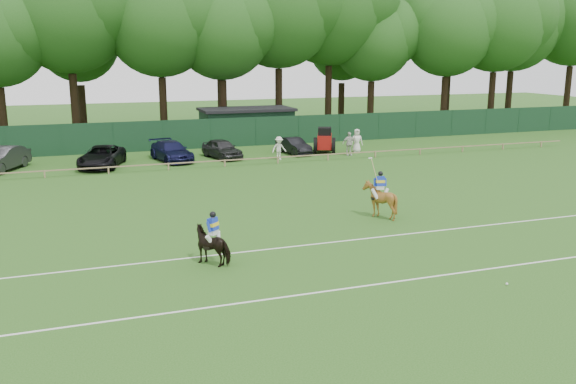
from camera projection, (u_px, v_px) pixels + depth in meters
name	position (u px, v px, depth m)	size (l,w,h in m)	color
ground	(300.00, 238.00, 26.64)	(160.00, 160.00, 0.00)	#1E4C14
horse_dark	(214.00, 245.00, 23.35)	(0.79, 1.73, 1.46)	black
horse_chestnut	(380.00, 200.00, 29.88)	(1.44, 1.62, 1.78)	brown
sedan_grey	(1.00, 159.00, 41.83)	(1.75, 5.00, 1.65)	#2C2C2F
suv_black	(102.00, 157.00, 43.21)	(2.49, 5.40, 1.50)	black
sedan_navy	(171.00, 151.00, 45.67)	(2.06, 5.08, 1.47)	#12143B
hatch_grey	(222.00, 149.00, 46.85)	(1.74, 4.31, 1.47)	#2A2A2C
estate_black	(294.00, 146.00, 48.94)	(1.37, 3.92, 1.29)	black
spectator_left	(279.00, 148.00, 46.09)	(1.14, 0.66, 1.77)	silver
spectator_mid	(349.00, 144.00, 48.08)	(1.09, 0.46, 1.87)	beige
spectator_right	(357.00, 141.00, 49.41)	(0.94, 0.61, 1.93)	white
rider_dark	(213.00, 228.00, 23.19)	(0.77, 0.75, 1.41)	silver
rider_chestnut	(380.00, 184.00, 29.70)	(0.93, 0.70, 2.05)	silver
polo_ball	(507.00, 284.00, 21.26)	(0.09, 0.09, 0.09)	silver
pitch_lines	(332.00, 264.00, 23.42)	(60.00, 5.10, 0.01)	silver
pitch_rail	(211.00, 161.00, 43.09)	(62.10, 0.10, 0.50)	#997F5B
perimeter_fence	(187.00, 134.00, 51.18)	(92.08, 0.08, 2.50)	#14351E
utility_shed	(247.00, 124.00, 55.82)	(8.40, 4.40, 3.04)	#14331E
tree_row	(194.00, 136.00, 59.46)	(96.00, 12.00, 21.00)	#26561C
tractor	(325.00, 141.00, 49.36)	(2.50, 2.94, 2.09)	maroon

